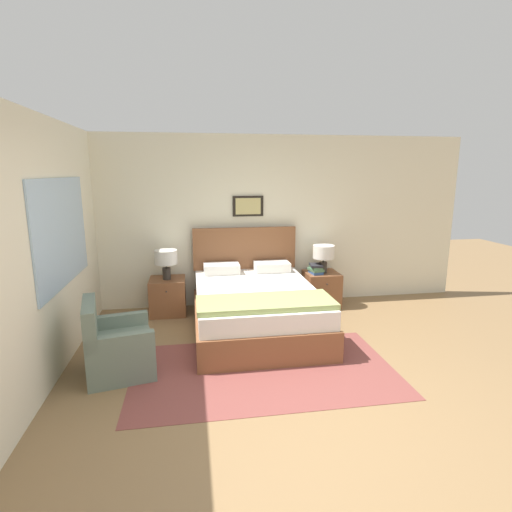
{
  "coord_description": "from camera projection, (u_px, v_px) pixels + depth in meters",
  "views": [
    {
      "loc": [
        -0.87,
        -2.99,
        2.05
      ],
      "look_at": [
        -0.11,
        1.68,
        1.05
      ],
      "focal_mm": 28.0,
      "sensor_mm": 36.0,
      "label": 1
    }
  ],
  "objects": [
    {
      "name": "book_slim_near_top",
      "position": [
        316.0,
        265.0,
        6.07
      ],
      "size": [
        0.19,
        0.26,
        0.03
      ],
      "rotation": [
        0.0,
        0.0,
        -0.09
      ],
      "color": "#232328",
      "rests_on": "book_novel_upper"
    },
    {
      "name": "wall_left",
      "position": [
        60.0,
        243.0,
        4.29
      ],
      "size": [
        0.08,
        5.45,
        2.6
      ],
      "color": "beige",
      "rests_on": "ground_plane"
    },
    {
      "name": "book_hardcover_middle",
      "position": [
        316.0,
        270.0,
        6.09
      ],
      "size": [
        0.21,
        0.27,
        0.04
      ],
      "rotation": [
        0.0,
        0.0,
        0.18
      ],
      "color": "#4C7551",
      "rests_on": "book_thick_bottom"
    },
    {
      "name": "book_novel_upper",
      "position": [
        316.0,
        267.0,
        6.08
      ],
      "size": [
        0.16,
        0.24,
        0.03
      ],
      "rotation": [
        0.0,
        0.0,
        0.04
      ],
      "color": "#4C7551",
      "rests_on": "book_hardcover_middle"
    },
    {
      "name": "table_lamp_near_window",
      "position": [
        166.0,
        259.0,
        5.72
      ],
      "size": [
        0.32,
        0.32,
        0.43
      ],
      "color": "#2D2823",
      "rests_on": "nightstand_near_window"
    },
    {
      "name": "wall_back",
      "position": [
        248.0,
        221.0,
        6.15
      ],
      "size": [
        6.9,
        0.09,
        2.6
      ],
      "color": "beige",
      "rests_on": "ground_plane"
    },
    {
      "name": "bed",
      "position": [
        256.0,
        306.0,
        5.23
      ],
      "size": [
        1.58,
        2.18,
        1.22
      ],
      "color": "brown",
      "rests_on": "ground_plane"
    },
    {
      "name": "book_thick_bottom",
      "position": [
        316.0,
        272.0,
        6.1
      ],
      "size": [
        0.18,
        0.25,
        0.04
      ],
      "rotation": [
        0.0,
        0.0,
        0.13
      ],
      "color": "#335693",
      "rests_on": "nightstand_by_door"
    },
    {
      "name": "area_rug_main",
      "position": [
        264.0,
        370.0,
        4.2
      ],
      "size": [
        2.73,
        1.59,
        0.01
      ],
      "color": "brown",
      "rests_on": "ground_plane"
    },
    {
      "name": "table_lamp_by_door",
      "position": [
        324.0,
        253.0,
        6.09
      ],
      "size": [
        0.32,
        0.32,
        0.43
      ],
      "color": "#2D2823",
      "rests_on": "nightstand_by_door"
    },
    {
      "name": "ground_plane",
      "position": [
        299.0,
        414.0,
        3.45
      ],
      "size": [
        16.0,
        16.0,
        0.0
      ],
      "primitive_type": "plane",
      "color": "olive"
    },
    {
      "name": "armchair",
      "position": [
        116.0,
        348.0,
        4.11
      ],
      "size": [
        0.77,
        0.81,
        0.79
      ],
      "rotation": [
        0.0,
        0.0,
        -1.36
      ],
      "color": "slate",
      "rests_on": "ground_plane"
    },
    {
      "name": "nightstand_by_door",
      "position": [
        321.0,
        289.0,
        6.22
      ],
      "size": [
        0.51,
        0.53,
        0.53
      ],
      "color": "brown",
      "rests_on": "ground_plane"
    },
    {
      "name": "nightstand_near_window",
      "position": [
        168.0,
        296.0,
        5.85
      ],
      "size": [
        0.51,
        0.53,
        0.53
      ],
      "color": "brown",
      "rests_on": "ground_plane"
    }
  ]
}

